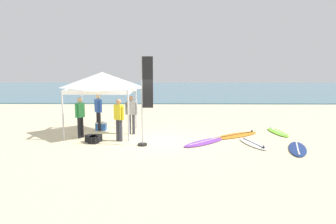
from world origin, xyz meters
TOP-DOWN VIEW (x-y plane):
  - ground_plane at (0.00, 0.00)m, footprint 80.00×80.00m
  - sea at (0.00, 30.80)m, footprint 80.00×36.00m
  - canopy_tent at (-2.21, 1.33)m, footprint 2.76×2.76m
  - surfboard_navy at (5.41, -1.29)m, footprint 1.30×2.32m
  - surfboard_white at (3.99, -0.58)m, footprint 0.96×1.98m
  - surfboard_purple at (2.16, -0.30)m, footprint 2.08×2.07m
  - surfboard_orange at (3.66, 0.96)m, footprint 2.44×2.03m
  - surfboard_lime at (5.67, 1.64)m, footprint 0.68×2.02m
  - person_blue at (-2.59, 2.07)m, footprint 0.39×0.46m
  - person_grey at (-0.93, 1.28)m, footprint 0.55×0.23m
  - person_green at (-2.99, 0.53)m, footprint 0.35×0.51m
  - person_yellow at (-1.26, -0.04)m, footprint 0.47×0.39m
  - banner_flag at (-0.14, -0.76)m, footprint 0.60×0.36m
  - gear_bag_near_tent at (-2.32, -0.30)m, footprint 0.63×0.67m
  - gear_bag_by_pole at (-2.17, -0.30)m, footprint 0.45×0.66m
  - cooler_box at (-2.50, 2.15)m, footprint 0.50×0.36m

SIDE VIEW (x-z plane):
  - ground_plane at x=0.00m, z-range 0.00..0.00m
  - surfboard_orange at x=3.66m, z-range -0.06..0.13m
  - surfboard_purple at x=2.16m, z-range -0.06..0.13m
  - surfboard_navy at x=5.41m, z-range -0.06..0.13m
  - surfboard_lime at x=5.67m, z-range -0.06..0.13m
  - surfboard_white at x=3.99m, z-range -0.06..0.13m
  - sea at x=0.00m, z-range 0.00..0.10m
  - gear_bag_near_tent at x=-2.32m, z-range 0.00..0.28m
  - gear_bag_by_pole at x=-2.17m, z-range 0.00..0.28m
  - cooler_box at x=-2.50m, z-range 0.00..0.39m
  - person_blue at x=-2.59m, z-range 0.13..1.84m
  - person_grey at x=-0.93m, z-range 0.13..1.84m
  - person_green at x=-2.99m, z-range 0.13..1.84m
  - person_yellow at x=-1.26m, z-range 0.13..1.84m
  - banner_flag at x=-0.14m, z-range -0.13..3.27m
  - canopy_tent at x=-2.21m, z-range 1.01..3.76m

